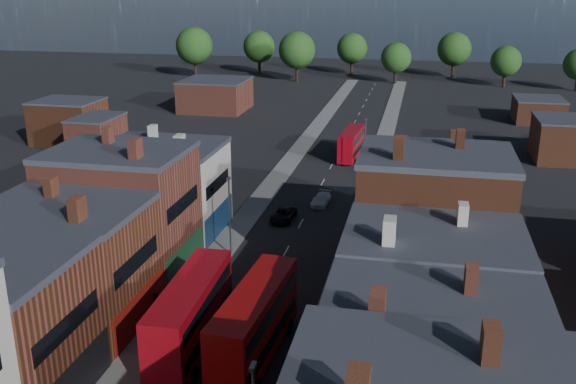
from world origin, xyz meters
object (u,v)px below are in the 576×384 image
at_px(car_3, 321,199).
at_px(bus_2, 351,143).
at_px(ped_1, 156,303).
at_px(ped_3, 342,328).
at_px(car_2, 283,215).
at_px(bus_0, 191,314).
at_px(bus_1, 255,322).
at_px(car_1, 244,355).

bearing_deg(car_3, bus_2, 92.27).
distance_m(ped_1, ped_3, 15.41).
xyz_separation_m(car_2, ped_1, (-5.53, -23.46, 0.40)).
height_order(bus_0, car_2, bus_0).
bearing_deg(ped_3, bus_1, 131.28).
bearing_deg(car_2, car_1, -80.79).
bearing_deg(car_1, ped_1, 148.84).
distance_m(bus_2, car_1, 57.10).
distance_m(bus_1, ped_1, 10.69).
distance_m(bus_0, car_1, 4.96).
bearing_deg(bus_2, bus_1, -86.45).
distance_m(bus_0, car_3, 34.26).
bearing_deg(ped_3, bus_0, 116.74).
bearing_deg(bus_0, car_2, 86.38).
relative_size(bus_2, ped_3, 5.68).
bearing_deg(bus_0, ped_3, 16.38).
relative_size(car_1, car_3, 0.72).
relative_size(bus_1, car_3, 2.84).
bearing_deg(car_1, ped_3, 32.71).
height_order(car_1, ped_3, ped_3).
bearing_deg(ped_1, car_1, 136.27).
relative_size(bus_0, car_1, 3.90).
height_order(car_1, ped_1, ped_1).
bearing_deg(ped_3, ped_1, 96.12).
bearing_deg(bus_0, car_3, 81.07).
height_order(ped_1, ped_3, ped_1).
distance_m(car_2, ped_3, 26.06).
relative_size(bus_1, ped_1, 6.59).
xyz_separation_m(bus_2, ped_3, (5.40, -52.64, -1.35)).
bearing_deg(bus_0, ped_1, 136.15).
distance_m(bus_0, ped_1, 6.52).
xyz_separation_m(bus_0, car_3, (4.26, 33.92, -2.27)).
height_order(car_2, ped_3, ped_3).
relative_size(bus_0, car_2, 2.57).
bearing_deg(car_2, bus_2, 83.56).
distance_m(car_1, car_2, 28.73).
xyz_separation_m(car_3, ped_3, (6.50, -30.39, 0.38)).
bearing_deg(car_2, bus_0, -89.37).
bearing_deg(ped_3, car_2, 30.83).
distance_m(bus_0, ped_3, 11.48).
bearing_deg(car_1, car_2, 95.27).
xyz_separation_m(car_1, ped_3, (6.50, 4.41, 0.50)).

